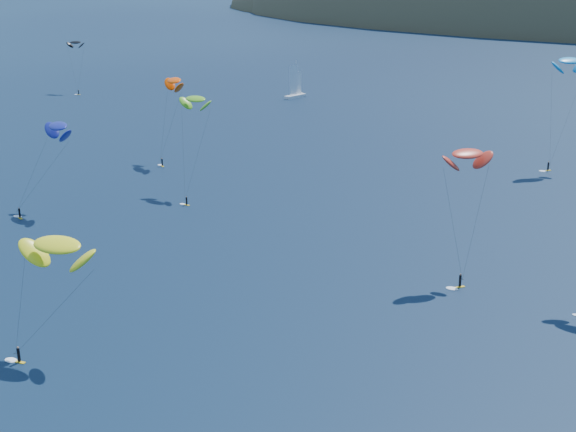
# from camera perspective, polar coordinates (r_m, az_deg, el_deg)

# --- Properties ---
(sailboat) EXTENTS (10.42, 9.11, 12.48)m
(sailboat) POSITION_cam_1_polar(r_m,az_deg,el_deg) (272.75, 0.52, 8.63)
(sailboat) COLOR silver
(sailboat) RESTS_ON ground
(kitesurfer_1) EXTENTS (9.17, 11.72, 21.37)m
(kitesurfer_1) POSITION_cam_1_polar(r_m,az_deg,el_deg) (191.98, -8.11, 9.51)
(kitesurfer_1) COLOR yellow
(kitesurfer_1) RESTS_ON ground
(kitesurfer_2) EXTENTS (10.90, 9.27, 17.04)m
(kitesurfer_2) POSITION_cam_1_polar(r_m,az_deg,el_deg) (103.73, -16.11, -1.99)
(kitesurfer_2) COLOR yellow
(kitesurfer_2) RESTS_ON ground
(kitesurfer_3) EXTENTS (8.82, 13.04, 21.33)m
(kitesurfer_3) POSITION_cam_1_polar(r_m,az_deg,el_deg) (167.18, -6.61, 8.25)
(kitesurfer_3) COLOR yellow
(kitesurfer_3) RESTS_ON ground
(kitesurfer_4) EXTENTS (9.32, 11.49, 27.02)m
(kitesurfer_4) POSITION_cam_1_polar(r_m,az_deg,el_deg) (194.24, 19.41, 10.36)
(kitesurfer_4) COLOR yellow
(kitesurfer_4) RESTS_ON ground
(kitesurfer_9) EXTENTS (8.23, 10.61, 21.79)m
(kitesurfer_9) POSITION_cam_1_polar(r_m,az_deg,el_deg) (124.24, 12.65, 4.31)
(kitesurfer_9) COLOR yellow
(kitesurfer_9) RESTS_ON ground
(kitesurfer_10) EXTENTS (9.90, 13.59, 18.84)m
(kitesurfer_10) POSITION_cam_1_polar(r_m,az_deg,el_deg) (160.65, -16.06, 6.15)
(kitesurfer_10) COLOR yellow
(kitesurfer_10) RESTS_ON ground
(kitesurfer_12) EXTENTS (8.79, 8.40, 18.58)m
(kitesurfer_12) POSITION_cam_1_polar(r_m,az_deg,el_deg) (292.13, -14.88, 11.84)
(kitesurfer_12) COLOR yellow
(kitesurfer_12) RESTS_ON ground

